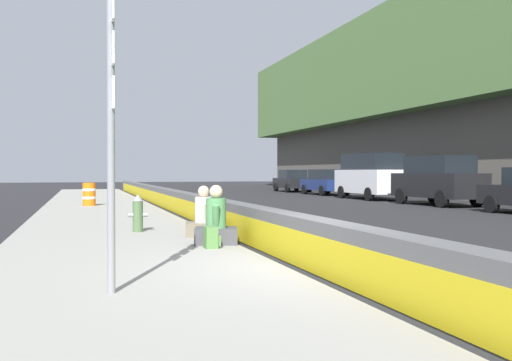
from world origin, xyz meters
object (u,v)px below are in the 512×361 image
Objects in this scene: seated_person_foreground at (216,225)px; parked_car_farther at (292,181)px; route_sign_post at (111,112)px; parked_car_far at (325,182)px; construction_barrel at (89,194)px; backpack at (211,238)px; fire_hydrant at (138,213)px; seated_person_middle at (204,220)px; parked_car_midline at (370,175)px; parked_car_fourth at (438,180)px.

parked_car_farther is (30.23, -13.11, 0.36)m from seated_person_foreground.
route_sign_post is 0.79× the size of parked_car_far.
seated_person_foreground is (4.05, -2.18, -1.73)m from route_sign_post.
parked_car_farther is (16.59, -15.32, 0.24)m from construction_barrel.
backpack is 0.09× the size of parked_car_far.
seated_person_foreground is (-2.67, -1.26, -0.09)m from fire_hydrant.
seated_person_middle is 0.22× the size of parked_car_midline.
parked_car_far is (28.13, -15.31, -1.37)m from route_sign_post.
seated_person_middle is 12.48m from construction_barrel.
parked_car_farther is (28.86, -13.07, 0.38)m from seated_person_middle.
parked_car_fourth is (10.21, -13.12, 0.70)m from seated_person_middle.
parked_car_midline is (18.29, -13.24, 1.02)m from backpack.
parked_car_midline reaches higher than construction_barrel.
fire_hydrant is at bearing 25.17° from seated_person_foreground.
fire_hydrant is at bearing 17.32° from backpack.
route_sign_post reaches higher than seated_person_middle.
parked_car_far is (24.08, -13.13, 0.36)m from seated_person_foreground.
fire_hydrant is at bearing 44.89° from seated_person_middle.
parked_car_midline reaches higher than backpack.
parked_car_fourth reaches higher than seated_person_foreground.
construction_barrel is 22.58m from parked_car_farther.
route_sign_post is 4.39m from backpack.
parked_car_fourth is 0.95× the size of parked_car_midline.
backpack is 0.08× the size of parked_car_fourth.
parked_car_midline is 12.56m from parked_car_farther.
parked_car_fourth is (-2.06, -15.38, 0.56)m from construction_barrel.
fire_hydrant is 0.93× the size of construction_barrel.
parked_car_fourth is at bearing -44.46° from route_sign_post.
backpack is (-3.28, -1.02, -0.25)m from fire_hydrant.
seated_person_foreground is at bearing -28.28° from route_sign_post.
parked_car_fourth is at bearing -97.64° from construction_barrel.
fire_hydrant is 31.08m from parked_car_farther.
parked_car_far is at bearing -1.08° from parked_car_midline.
construction_barrel is at bearing 7.91° from backpack.
route_sign_post is 0.71× the size of parked_car_midline.
parked_car_farther reaches higher than backpack.
seated_person_middle is at bearing -135.11° from fire_hydrant.
route_sign_post is 4.92m from seated_person_foreground.
backpack is 33.61m from parked_car_farther.
seated_person_foreground reaches higher than construction_barrel.
parked_car_midline is at bearing -35.90° from backpack.
parked_car_far reaches higher than backpack.
parked_car_far is (12.50, 0.04, -0.32)m from parked_car_fourth.
fire_hydrant is 1.84m from seated_person_middle.
seated_person_middle is at bearing -7.88° from backpack.
route_sign_post is 0.74× the size of parked_car_fourth.
route_sign_post is 0.79× the size of parked_car_farther.
parked_car_farther reaches higher than construction_barrel.
route_sign_post is 37.56m from parked_car_farther.
fire_hydrant is 0.17× the size of parked_car_midline.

